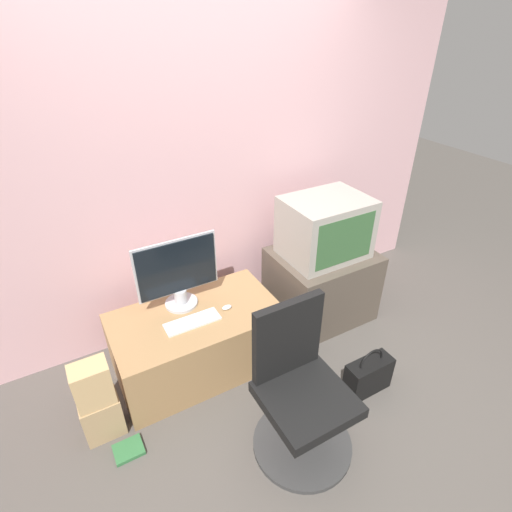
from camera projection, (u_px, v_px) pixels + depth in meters
name	position (u px, v px, depth m)	size (l,w,h in m)	color
ground_plane	(296.00, 429.00, 2.50)	(12.00, 12.00, 0.00)	#4C4742
wall_back	(199.00, 166.00, 2.79)	(4.40, 0.05, 2.60)	#CC9EA3
desk	(198.00, 340.00, 2.83)	(1.14, 0.64, 0.47)	#937047
side_stand	(321.00, 284.00, 3.30)	(0.77, 0.63, 0.60)	#4C4238
main_monitor	(178.00, 273.00, 2.67)	(0.56, 0.23, 0.51)	#B2B2B7
keyboard	(192.00, 322.00, 2.63)	(0.37, 0.13, 0.01)	silver
mouse	(227.00, 307.00, 2.75)	(0.07, 0.04, 0.03)	silver
crt_tv	(325.00, 228.00, 3.01)	(0.62, 0.48, 0.47)	gray
office_chair	(300.00, 396.00, 2.25)	(0.59, 0.59, 0.94)	#333333
cardboard_box_lower	(102.00, 416.00, 2.41)	(0.23, 0.16, 0.29)	#A3845B
cardboard_box_upper	(92.00, 384.00, 2.26)	(0.21, 0.15, 0.28)	tan
handbag	(368.00, 375.00, 2.69)	(0.33, 0.13, 0.37)	black
book	(129.00, 450.00, 2.36)	(0.17, 0.14, 0.02)	#2D6638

